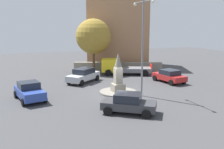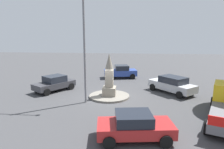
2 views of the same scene
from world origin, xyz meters
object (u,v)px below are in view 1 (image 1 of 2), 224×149
monument (118,75)px  car_silver_waiting (84,75)px  car_blue_far_side (29,91)px  tree_near_wall (93,36)px  corner_building (118,32)px  car_red_passing (169,76)px  streetlamp (143,38)px  truck_yellow_parked_right (120,67)px  car_dark_grey_parked_left (129,103)px

monument → car_silver_waiting: (-5.65, -1.85, -0.89)m
car_blue_far_side → tree_near_wall: tree_near_wall is taller
monument → corner_building: bearing=157.6°
car_blue_far_side → tree_near_wall: 14.72m
car_red_passing → tree_near_wall: 11.75m
streetlamp → truck_yellow_parked_right: size_ratio=1.30×
streetlamp → truck_yellow_parked_right: bearing=167.9°
car_blue_far_side → tree_near_wall: (-10.87, 9.07, 4.04)m
car_red_passing → corner_building: corner_building is taller
streetlamp → car_blue_far_side: size_ratio=2.04×
car_silver_waiting → car_dark_grey_parked_left: size_ratio=1.08×
car_blue_far_side → corner_building: 21.23m
car_silver_waiting → car_blue_far_side: size_ratio=1.07×
monument → car_blue_far_side: monument is taller
streetlamp → tree_near_wall: bearing=-177.9°
car_red_passing → truck_yellow_parked_right: size_ratio=0.63×
truck_yellow_parked_right → tree_near_wall: bearing=-140.1°
streetlamp → car_dark_grey_parked_left: bearing=-38.9°
car_red_passing → corner_building: size_ratio=0.40×
corner_building → tree_near_wall: (4.15, -5.28, -0.37)m
car_red_passing → tree_near_wall: tree_near_wall is taller
streetlamp → monument: bearing=-137.4°
car_silver_waiting → truck_yellow_parked_right: (-2.62, 5.58, 0.17)m
streetlamp → car_silver_waiting: bearing=-155.0°
monument → corner_building: (-15.53, 6.40, 3.51)m
car_silver_waiting → tree_near_wall: size_ratio=0.62×
monument → tree_near_wall: bearing=174.4°
monument → car_blue_far_side: 8.02m
car_blue_far_side → truck_yellow_parked_right: bearing=123.6°
car_dark_grey_parked_left → car_blue_far_side: bearing=-132.6°
car_silver_waiting → tree_near_wall: tree_near_wall is taller
car_red_passing → car_blue_far_side: (1.61, -15.05, 0.05)m
truck_yellow_parked_right → corner_building: bearing=159.8°
car_silver_waiting → corner_building: size_ratio=0.43×
tree_near_wall → truck_yellow_parked_right: bearing=39.9°
car_dark_grey_parked_left → truck_yellow_parked_right: truck_yellow_parked_right is taller
streetlamp → car_blue_far_side: bearing=-103.3°
car_silver_waiting → corner_building: 13.60m
car_silver_waiting → car_red_passing: size_ratio=1.08×
car_silver_waiting → corner_building: corner_building is taller
car_red_passing → car_silver_waiting: bearing=-111.5°
tree_near_wall → streetlamp: bearing=2.1°
streetlamp → car_dark_grey_parked_left: (3.75, -3.03, -4.43)m
car_silver_waiting → car_dark_grey_parked_left: 11.14m
car_blue_far_side → monument: bearing=86.3°
car_dark_grey_parked_left → corner_building: bearing=159.5°
corner_building → car_blue_far_side: bearing=-43.7°
streetlamp → car_blue_far_side: streetlamp is taller
streetlamp → tree_near_wall: 13.13m
corner_building → monument: bearing=-22.4°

